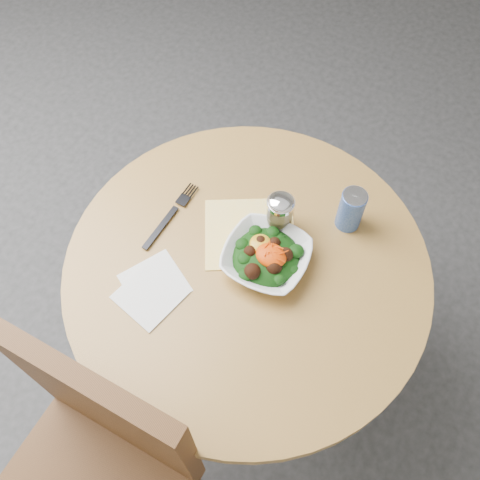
{
  "coord_description": "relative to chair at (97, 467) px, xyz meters",
  "views": [
    {
      "loc": [
        0.27,
        -0.54,
        1.91
      ],
      "look_at": [
        -0.03,
        0.02,
        0.81
      ],
      "focal_mm": 40.0,
      "sensor_mm": 36.0,
      "label": 1
    }
  ],
  "objects": [
    {
      "name": "ground",
      "position": [
        0.11,
        0.55,
        -0.55
      ],
      "size": [
        6.0,
        6.0,
        0.0
      ],
      "primitive_type": "plane",
      "color": "#2A2A2D",
      "rests_on": "ground"
    },
    {
      "name": "table",
      "position": [
        0.11,
        0.55,
        0.01
      ],
      "size": [
        0.9,
        0.9,
        0.75
      ],
      "color": "black",
      "rests_on": "ground"
    },
    {
      "name": "chair",
      "position": [
        0.0,
        0.0,
        0.0
      ],
      "size": [
        0.43,
        0.43,
        0.98
      ],
      "color": "#573318",
      "rests_on": "ground"
    },
    {
      "name": "cloth_napkin",
      "position": [
        0.07,
        0.63,
        0.2
      ],
      "size": [
        0.3,
        0.29,
        0.0
      ],
      "primitive_type": "cube",
      "rotation": [
        0.0,
        0.0,
        0.53
      ],
      "color": "yellow",
      "rests_on": "table"
    },
    {
      "name": "paper_napkins",
      "position": [
        -0.06,
        0.38,
        0.2
      ],
      "size": [
        0.18,
        0.2,
        0.0
      ],
      "color": "white",
      "rests_on": "table"
    },
    {
      "name": "salad_bowl",
      "position": [
        0.14,
        0.58,
        0.23
      ],
      "size": [
        0.21,
        0.21,
        0.08
      ],
      "color": "white",
      "rests_on": "table"
    },
    {
      "name": "fork",
      "position": [
        -0.13,
        0.59,
        0.21
      ],
      "size": [
        0.03,
        0.23,
        0.0
      ],
      "color": "black",
      "rests_on": "table"
    },
    {
      "name": "spice_shaker",
      "position": [
        0.12,
        0.68,
        0.26
      ],
      "size": [
        0.07,
        0.07,
        0.12
      ],
      "color": "silver",
      "rests_on": "table"
    },
    {
      "name": "beverage_can",
      "position": [
        0.27,
        0.78,
        0.26
      ],
      "size": [
        0.06,
        0.06,
        0.12
      ],
      "color": "navy",
      "rests_on": "table"
    }
  ]
}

